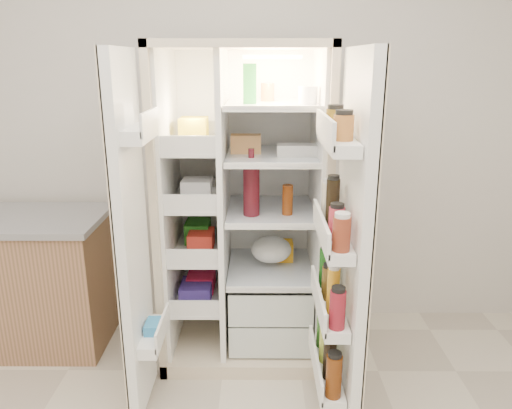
{
  "coord_description": "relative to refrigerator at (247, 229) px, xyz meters",
  "views": [
    {
      "loc": [
        0.2,
        -1.05,
        1.71
      ],
      "look_at": [
        0.19,
        1.25,
        1.02
      ],
      "focal_mm": 34.0,
      "sensor_mm": 36.0,
      "label": 1
    }
  ],
  "objects": [
    {
      "name": "refrigerator",
      "position": [
        0.0,
        0.0,
        0.0
      ],
      "size": [
        0.92,
        0.7,
        1.8
      ],
      "color": "beige",
      "rests_on": "floor"
    },
    {
      "name": "freezer_door",
      "position": [
        -0.51,
        -0.6,
        0.15
      ],
      "size": [
        0.15,
        0.4,
        1.72
      ],
      "color": "white",
      "rests_on": "floor"
    },
    {
      "name": "fridge_door",
      "position": [
        0.46,
        -0.7,
        0.13
      ],
      "size": [
        0.17,
        0.58,
        1.72
      ],
      "color": "white",
      "rests_on": "floor"
    },
    {
      "name": "kitchen_counter",
      "position": [
        -1.42,
        -0.0,
        -0.33
      ],
      "size": [
        1.13,
        0.6,
        0.82
      ],
      "color": "#A47252",
      "rests_on": "floor"
    },
    {
      "name": "wall_back",
      "position": [
        -0.13,
        0.35,
        0.61
      ],
      "size": [
        4.0,
        0.02,
        2.7
      ],
      "primitive_type": "cube",
      "color": "silver",
      "rests_on": "floor"
    }
  ]
}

